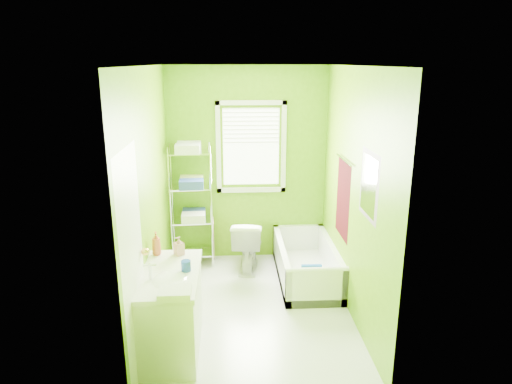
{
  "coord_description": "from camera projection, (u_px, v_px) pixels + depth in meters",
  "views": [
    {
      "loc": [
        -0.22,
        -4.49,
        2.64
      ],
      "look_at": [
        0.05,
        0.25,
        1.27
      ],
      "focal_mm": 32.0,
      "sensor_mm": 36.0,
      "label": 1
    }
  ],
  "objects": [
    {
      "name": "window",
      "position": [
        251.0,
        142.0,
        5.98
      ],
      "size": [
        0.92,
        0.05,
        1.22
      ],
      "color": "white",
      "rests_on": "ground"
    },
    {
      "name": "right_wall_decor",
      "position": [
        352.0,
        193.0,
        4.73
      ],
      "size": [
        0.04,
        1.48,
        1.17
      ],
      "color": "#3C060A",
      "rests_on": "ground"
    },
    {
      "name": "room_envelope",
      "position": [
        253.0,
        173.0,
        4.63
      ],
      "size": [
        2.14,
        2.94,
        2.62
      ],
      "color": "#5C9207",
      "rests_on": "ground"
    },
    {
      "name": "toilet",
      "position": [
        248.0,
        244.0,
        5.95
      ],
      "size": [
        0.46,
        0.71,
        0.69
      ],
      "primitive_type": "imported",
      "rotation": [
        0.0,
        0.0,
        3.03
      ],
      "color": "white",
      "rests_on": "ground"
    },
    {
      "name": "bathtub",
      "position": [
        306.0,
        268.0,
        5.69
      ],
      "size": [
        0.69,
        1.49,
        0.48
      ],
      "color": "white",
      "rests_on": "ground"
    },
    {
      "name": "door",
      "position": [
        133.0,
        268.0,
        3.76
      ],
      "size": [
        0.09,
        0.8,
        2.0
      ],
      "color": "white",
      "rests_on": "ground"
    },
    {
      "name": "wire_shelf_unit",
      "position": [
        193.0,
        191.0,
        5.94
      ],
      "size": [
        0.57,
        0.45,
        1.65
      ],
      "color": "silver",
      "rests_on": "ground"
    },
    {
      "name": "vanity",
      "position": [
        171.0,
        308.0,
        4.26
      ],
      "size": [
        0.53,
        1.08,
        1.02
      ],
      "color": "white",
      "rests_on": "ground"
    },
    {
      "name": "ground",
      "position": [
        253.0,
        309.0,
        5.05
      ],
      "size": [
        2.9,
        2.9,
        0.0
      ],
      "primitive_type": "plane",
      "color": "silver",
      "rests_on": "ground"
    }
  ]
}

